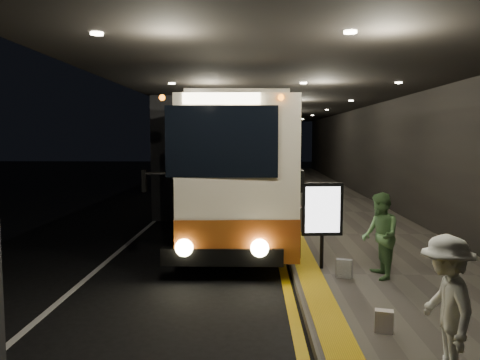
{
  "coord_description": "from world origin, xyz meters",
  "views": [
    {
      "loc": [
        1.68,
        -12.59,
        2.94
      ],
      "look_at": [
        1.29,
        1.06,
        1.7
      ],
      "focal_mm": 35.0,
      "sensor_mm": 36.0,
      "label": 1
    }
  ],
  "objects": [
    {
      "name": "ground",
      "position": [
        0.0,
        0.0,
        0.0
      ],
      "size": [
        90.0,
        90.0,
        0.0
      ],
      "primitive_type": "plane",
      "color": "black"
    },
    {
      "name": "lane_line_white",
      "position": [
        -1.8,
        5.0,
        0.01
      ],
      "size": [
        0.12,
        50.0,
        0.01
      ],
      "primitive_type": "cube",
      "color": "silver",
      "rests_on": "ground"
    },
    {
      "name": "kerb_stripe_yellow",
      "position": [
        2.35,
        5.0,
        0.01
      ],
      "size": [
        0.18,
        50.0,
        0.01
      ],
      "primitive_type": "cube",
      "color": "gold",
      "rests_on": "ground"
    },
    {
      "name": "sidewalk",
      "position": [
        4.75,
        5.0,
        0.07
      ],
      "size": [
        4.5,
        50.0,
        0.15
      ],
      "primitive_type": "cube",
      "color": "#514C44",
      "rests_on": "ground"
    },
    {
      "name": "tactile_strip",
      "position": [
        2.85,
        5.0,
        0.16
      ],
      "size": [
        0.5,
        50.0,
        0.01
      ],
      "primitive_type": "cube",
      "color": "gold",
      "rests_on": "sidewalk"
    },
    {
      "name": "terminal_wall",
      "position": [
        7.0,
        5.0,
        3.0
      ],
      "size": [
        0.1,
        50.0,
        6.0
      ],
      "primitive_type": "cube",
      "color": "black",
      "rests_on": "ground"
    },
    {
      "name": "support_columns",
      "position": [
        -1.5,
        4.0,
        2.2
      ],
      "size": [
        0.8,
        24.8,
        4.4
      ],
      "color": "black",
      "rests_on": "ground"
    },
    {
      "name": "canopy",
      "position": [
        2.5,
        5.0,
        4.6
      ],
      "size": [
        9.0,
        50.0,
        0.4
      ],
      "primitive_type": "cube",
      "color": "black",
      "rests_on": "support_columns"
    },
    {
      "name": "coach_main",
      "position": [
        1.06,
        2.58,
        1.83
      ],
      "size": [
        3.14,
        12.34,
        3.82
      ],
      "rotation": [
        0.0,
        0.0,
        0.05
      ],
      "color": "beige",
      "rests_on": "ground"
    },
    {
      "name": "coach_second",
      "position": [
        0.86,
        17.72,
        1.91
      ],
      "size": [
        3.37,
        12.77,
        3.97
      ],
      "rotation": [
        0.0,
        0.0,
        -0.06
      ],
      "color": "beige",
      "rests_on": "ground"
    },
    {
      "name": "coach_third",
      "position": [
        1.1,
        30.11,
        1.85
      ],
      "size": [
        2.94,
        12.32,
        3.85
      ],
      "rotation": [
        0.0,
        0.0,
        -0.03
      ],
      "color": "beige",
      "rests_on": "ground"
    },
    {
      "name": "passenger_boarding",
      "position": [
        2.8,
        0.08,
        0.98
      ],
      "size": [
        0.52,
        0.68,
        1.65
      ],
      "primitive_type": "imported",
      "rotation": [
        0.0,
        0.0,
        1.8
      ],
      "color": "#A24B54",
      "rests_on": "sidewalk"
    },
    {
      "name": "passenger_waiting_green",
      "position": [
        4.19,
        -3.4,
        1.01
      ],
      "size": [
        0.52,
        0.83,
        1.71
      ],
      "primitive_type": "imported",
      "rotation": [
        0.0,
        0.0,
        -1.57
      ],
      "color": "#4D7843",
      "rests_on": "sidewalk"
    },
    {
      "name": "passenger_waiting_white",
      "position": [
        3.92,
        -7.26,
        0.99
      ],
      "size": [
        0.54,
        1.1,
        1.68
      ],
      "primitive_type": "imported",
      "rotation": [
        0.0,
        0.0,
        -1.6
      ],
      "color": "white",
      "rests_on": "sidewalk"
    },
    {
      "name": "bag_polka",
      "position": [
        3.5,
        -3.4,
        0.34
      ],
      "size": [
        0.33,
        0.22,
        0.37
      ],
      "primitive_type": "cube",
      "rotation": [
        0.0,
        0.0,
        -0.32
      ],
      "color": "black",
      "rests_on": "sidewalk"
    },
    {
      "name": "bag_plain",
      "position": [
        3.56,
        -6.03,
        0.31
      ],
      "size": [
        0.29,
        0.21,
        0.32
      ],
      "primitive_type": "cube",
      "rotation": [
        0.0,
        0.0,
        -0.25
      ],
      "color": "silver",
      "rests_on": "sidewalk"
    },
    {
      "name": "info_sign",
      "position": [
        3.15,
        -2.74,
        1.39
      ],
      "size": [
        0.87,
        0.2,
        1.84
      ],
      "rotation": [
        0.0,
        0.0,
        0.11
      ],
      "color": "black",
      "rests_on": "sidewalk"
    },
    {
      "name": "stanchion_post",
      "position": [
        2.75,
        -1.99,
        0.74
      ],
      "size": [
        0.05,
        0.05,
        1.18
      ],
      "primitive_type": "cylinder",
      "color": "black",
      "rests_on": "sidewalk"
    }
  ]
}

